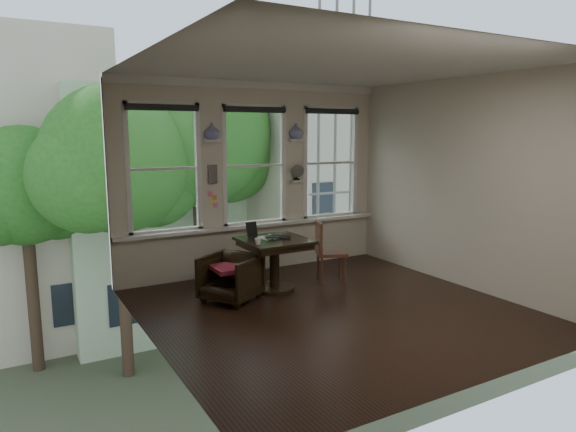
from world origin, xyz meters
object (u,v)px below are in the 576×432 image
table (274,265)px  mug (258,241)px  armchair_left (231,278)px  side_chair_right (331,252)px  laptop (279,238)px

table → mug: (-0.35, -0.20, 0.42)m
mug → armchair_left: bearing=164.9°
table → armchair_left: table is taller
armchair_left → side_chair_right: size_ratio=0.75×
table → armchair_left: 0.73m
laptop → mug: size_ratio=4.10×
side_chair_right → laptop: side_chair_right is taller
laptop → mug: bearing=-139.2°
table → side_chair_right: (0.93, -0.05, 0.09)m
table → side_chair_right: 0.94m
armchair_left → laptop: bearing=62.4°
armchair_left → mug: mug is taller
side_chair_right → laptop: size_ratio=2.51×
table → armchair_left: (-0.72, -0.10, -0.06)m
table → laptop: bearing=-36.4°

